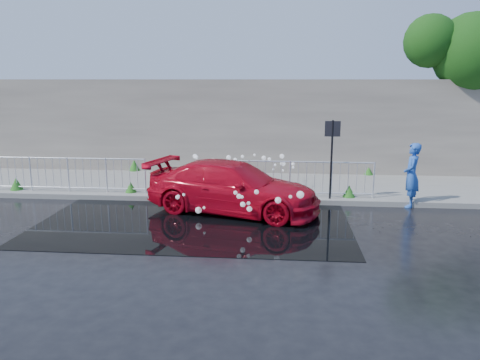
# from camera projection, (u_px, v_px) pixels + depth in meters

# --- Properties ---
(ground) EXTENTS (90.00, 90.00, 0.00)m
(ground) POSITION_uv_depth(u_px,v_px,m) (167.00, 233.00, 11.37)
(ground) COLOR black
(ground) RESTS_ON ground
(pavement) EXTENTS (30.00, 4.00, 0.15)m
(pavement) POSITION_uv_depth(u_px,v_px,m) (202.00, 185.00, 16.22)
(pavement) COLOR slate
(pavement) RESTS_ON ground
(curb) EXTENTS (30.00, 0.25, 0.16)m
(curb) POSITION_uv_depth(u_px,v_px,m) (191.00, 199.00, 14.27)
(curb) COLOR slate
(curb) RESTS_ON ground
(retaining_wall) EXTENTS (30.00, 0.60, 3.50)m
(retaining_wall) POSITION_uv_depth(u_px,v_px,m) (211.00, 126.00, 17.97)
(retaining_wall) COLOR #6C645B
(retaining_wall) RESTS_ON pavement
(puddle) EXTENTS (8.00, 5.00, 0.01)m
(puddle) POSITION_uv_depth(u_px,v_px,m) (195.00, 221.00, 12.29)
(puddle) COLOR black
(puddle) RESTS_ON ground
(sign_post) EXTENTS (0.45, 0.06, 2.50)m
(sign_post) POSITION_uv_depth(u_px,v_px,m) (332.00, 147.00, 13.65)
(sign_post) COLOR black
(sign_post) RESTS_ON ground
(tree) EXTENTS (4.90, 2.83, 6.14)m
(tree) POSITION_uv_depth(u_px,v_px,m) (473.00, 48.00, 16.74)
(tree) COLOR #332114
(tree) RESTS_ON ground
(railing_left) EXTENTS (5.05, 0.05, 1.10)m
(railing_left) POSITION_uv_depth(u_px,v_px,m) (68.00, 173.00, 14.82)
(railing_left) COLOR silver
(railing_left) RESTS_ON pavement
(railing_right) EXTENTS (5.05, 0.05, 1.10)m
(railing_right) POSITION_uv_depth(u_px,v_px,m) (290.00, 177.00, 14.21)
(railing_right) COLOR silver
(railing_right) RESTS_ON pavement
(weeds) EXTENTS (12.17, 3.93, 0.42)m
(weeds) POSITION_uv_depth(u_px,v_px,m) (188.00, 180.00, 15.70)
(weeds) COLOR #16551A
(weeds) RESTS_ON pavement
(water_spray) EXTENTS (3.61, 5.62, 1.02)m
(water_spray) POSITION_uv_depth(u_px,v_px,m) (231.00, 173.00, 14.47)
(water_spray) COLOR white
(water_spray) RESTS_ON ground
(red_car) EXTENTS (5.23, 3.25, 1.41)m
(red_car) POSITION_uv_depth(u_px,v_px,m) (233.00, 187.00, 13.04)
(red_car) COLOR #B4071A
(red_car) RESTS_ON ground
(person) EXTENTS (0.60, 0.77, 1.88)m
(person) POSITION_uv_depth(u_px,v_px,m) (412.00, 175.00, 13.52)
(person) COLOR blue
(person) RESTS_ON ground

